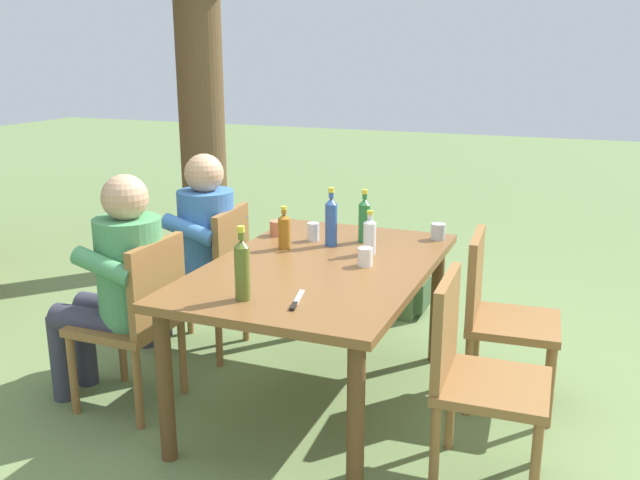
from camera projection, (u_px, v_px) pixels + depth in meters
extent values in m
plane|color=#6B844C|center=(320.00, 402.00, 3.52)|extent=(24.00, 24.00, 0.00)
cube|color=brown|center=(320.00, 268.00, 3.33)|extent=(1.58, 1.02, 0.04)
cylinder|color=brown|center=(356.00, 425.00, 2.64)|extent=(0.07, 0.07, 0.70)
cylinder|color=brown|center=(437.00, 303.00, 3.91)|extent=(0.07, 0.07, 0.70)
cylinder|color=brown|center=(165.00, 386.00, 2.94)|extent=(0.07, 0.07, 0.70)
cylinder|color=brown|center=(298.00, 285.00, 4.22)|extent=(0.07, 0.07, 0.70)
cube|color=olive|center=(202.00, 281.00, 4.04)|extent=(0.47, 0.47, 0.04)
cube|color=olive|center=(232.00, 246.00, 3.92)|extent=(0.42, 0.07, 0.42)
cylinder|color=olive|center=(189.00, 302.00, 4.33)|extent=(0.04, 0.04, 0.41)
cylinder|color=olive|center=(159.00, 325.00, 3.98)|extent=(0.04, 0.04, 0.41)
cylinder|color=olive|center=(245.00, 309.00, 4.22)|extent=(0.04, 0.04, 0.41)
cylinder|color=olive|center=(219.00, 332.00, 3.87)|extent=(0.04, 0.04, 0.41)
cube|color=olive|center=(126.00, 324.00, 3.40)|extent=(0.44, 0.44, 0.04)
cube|color=olive|center=(157.00, 284.00, 3.27)|extent=(0.42, 0.04, 0.42)
cylinder|color=olive|center=(122.00, 345.00, 3.70)|extent=(0.04, 0.04, 0.41)
cylinder|color=olive|center=(73.00, 375.00, 3.36)|extent=(0.04, 0.04, 0.41)
cylinder|color=olive|center=(183.00, 356.00, 3.57)|extent=(0.04, 0.04, 0.41)
cylinder|color=olive|center=(138.00, 389.00, 3.23)|extent=(0.04, 0.04, 0.41)
cube|color=olive|center=(493.00, 386.00, 2.77)|extent=(0.46, 0.46, 0.04)
cube|color=olive|center=(446.00, 326.00, 2.77)|extent=(0.42, 0.05, 0.42)
cylinder|color=olive|center=(535.00, 471.00, 2.60)|extent=(0.04, 0.04, 0.41)
cylinder|color=olive|center=(540.00, 421.00, 2.94)|extent=(0.04, 0.04, 0.41)
cylinder|color=olive|center=(435.00, 452.00, 2.72)|extent=(0.04, 0.04, 0.41)
cylinder|color=olive|center=(450.00, 406.00, 3.06)|extent=(0.04, 0.04, 0.41)
cube|color=olive|center=(514.00, 323.00, 3.41)|extent=(0.47, 0.47, 0.04)
cube|color=olive|center=(475.00, 275.00, 3.41)|extent=(0.42, 0.07, 0.42)
cylinder|color=olive|center=(550.00, 388.00, 3.24)|extent=(0.04, 0.04, 0.41)
cylinder|color=olive|center=(550.00, 355.00, 3.59)|extent=(0.04, 0.04, 0.41)
cylinder|color=olive|center=(468.00, 376.00, 3.35)|extent=(0.04, 0.04, 0.41)
cylinder|color=olive|center=(476.00, 346.00, 3.70)|extent=(0.04, 0.04, 0.41)
cylinder|color=#3D70B2|center=(207.00, 235.00, 3.95)|extent=(0.32, 0.32, 0.52)
sphere|color=tan|center=(204.00, 173.00, 3.85)|extent=(0.22, 0.22, 0.22)
cylinder|color=#383847|center=(188.00, 270.00, 4.17)|extent=(0.14, 0.40, 0.14)
cylinder|color=#383847|center=(162.00, 301.00, 4.30)|extent=(0.11, 0.11, 0.45)
cylinder|color=#3D70B2|center=(223.00, 215.00, 4.10)|extent=(0.09, 0.31, 0.16)
cylinder|color=#383847|center=(171.00, 279.00, 4.01)|extent=(0.14, 0.40, 0.14)
cylinder|color=#383847|center=(145.00, 311.00, 4.14)|extent=(0.11, 0.11, 0.45)
cylinder|color=#3D70B2|center=(188.00, 230.00, 3.76)|extent=(0.09, 0.31, 0.16)
cylinder|color=#4C935B|center=(130.00, 271.00, 3.31)|extent=(0.32, 0.32, 0.52)
sphere|color=tan|center=(125.00, 198.00, 3.22)|extent=(0.22, 0.22, 0.22)
cylinder|color=#383847|center=(113.00, 310.00, 3.53)|extent=(0.14, 0.40, 0.14)
cylinder|color=#383847|center=(85.00, 344.00, 3.66)|extent=(0.11, 0.11, 0.45)
cylinder|color=#4C935B|center=(152.00, 245.00, 3.46)|extent=(0.09, 0.31, 0.16)
cylinder|color=#383847|center=(89.00, 322.00, 3.37)|extent=(0.14, 0.40, 0.14)
cylinder|color=#383847|center=(61.00, 358.00, 3.50)|extent=(0.11, 0.11, 0.45)
cylinder|color=#4C935B|center=(103.00, 266.00, 3.12)|extent=(0.09, 0.31, 0.16)
cylinder|color=#996019|center=(284.00, 234.00, 3.56)|extent=(0.06, 0.06, 0.16)
cone|color=#996019|center=(284.00, 216.00, 3.54)|extent=(0.06, 0.06, 0.02)
cylinder|color=#996019|center=(284.00, 212.00, 3.53)|extent=(0.03, 0.03, 0.02)
cylinder|color=yellow|center=(284.00, 208.00, 3.53)|extent=(0.03, 0.03, 0.02)
cylinder|color=#2D56A3|center=(331.00, 225.00, 3.61)|extent=(0.06, 0.06, 0.22)
cone|color=#2D56A3|center=(331.00, 201.00, 3.58)|extent=(0.06, 0.06, 0.03)
cylinder|color=#2D56A3|center=(331.00, 195.00, 3.57)|extent=(0.03, 0.03, 0.03)
cylinder|color=yellow|center=(331.00, 190.00, 3.56)|extent=(0.03, 0.03, 0.02)
cylinder|color=white|center=(370.00, 239.00, 3.47)|extent=(0.06, 0.06, 0.16)
cone|color=white|center=(370.00, 221.00, 3.44)|extent=(0.06, 0.06, 0.02)
cylinder|color=white|center=(370.00, 216.00, 3.43)|extent=(0.03, 0.03, 0.02)
cylinder|color=yellow|center=(370.00, 212.00, 3.43)|extent=(0.03, 0.03, 0.02)
cylinder|color=#566623|center=(242.00, 274.00, 2.82)|extent=(0.06, 0.06, 0.22)
cone|color=#566623|center=(241.00, 243.00, 2.79)|extent=(0.06, 0.06, 0.03)
cylinder|color=#566623|center=(241.00, 236.00, 2.78)|extent=(0.03, 0.03, 0.03)
cylinder|color=yellow|center=(241.00, 229.00, 2.77)|extent=(0.03, 0.03, 0.02)
cylinder|color=#287A38|center=(364.00, 223.00, 3.68)|extent=(0.06, 0.06, 0.21)
cone|color=#287A38|center=(365.00, 202.00, 3.65)|extent=(0.06, 0.06, 0.03)
cylinder|color=#287A38|center=(365.00, 196.00, 3.65)|extent=(0.03, 0.03, 0.03)
cylinder|color=yellow|center=(365.00, 192.00, 3.64)|extent=(0.03, 0.03, 0.02)
cylinder|color=#BC6B47|center=(277.00, 228.00, 3.83)|extent=(0.08, 0.08, 0.08)
cylinder|color=#B2B7BC|center=(438.00, 232.00, 3.75)|extent=(0.08, 0.08, 0.09)
cylinder|color=white|center=(365.00, 257.00, 3.29)|extent=(0.07, 0.07, 0.09)
cylinder|color=silver|center=(313.00, 232.00, 3.72)|extent=(0.07, 0.07, 0.10)
cube|color=silver|center=(298.00, 297.00, 2.86)|extent=(0.18, 0.06, 0.01)
cube|color=black|center=(294.00, 306.00, 2.76)|extent=(0.08, 0.04, 0.01)
cube|color=black|center=(364.00, 283.00, 4.65)|extent=(0.29, 0.20, 0.44)
cube|color=black|center=(382.00, 296.00, 4.63)|extent=(0.20, 0.06, 0.19)
cube|color=#47663D|center=(404.00, 281.00, 4.67)|extent=(0.33, 0.20, 0.45)
cube|color=#395130|center=(422.00, 295.00, 4.64)|extent=(0.23, 0.06, 0.20)
cylinder|color=brown|center=(200.00, 68.00, 5.42)|extent=(0.37, 0.37, 3.20)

